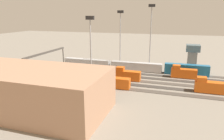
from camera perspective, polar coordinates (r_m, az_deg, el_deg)
The scene contains 18 objects.
ground_plane at distance 87.35m, azimuth -0.71°, elevation -1.77°, with size 400.00×400.00×0.00m, color gray.
track_bed_0 at distance 98.84m, azimuth 1.59°, elevation 0.23°, with size 140.00×2.80×0.12m, color #4C443D.
track_bed_1 at distance 94.21m, azimuth 0.74°, elevation -0.50°, with size 140.00×2.80×0.12m, color #3D3833.
track_bed_2 at distance 89.62m, azimuth -0.20°, elevation -1.30°, with size 140.00×2.80×0.12m, color #3D3833.
track_bed_3 at distance 85.07m, azimuth -1.24°, elevation -2.19°, with size 140.00×2.80×0.12m, color #4C443D.
track_bed_4 at distance 80.58m, azimuth -2.40°, elevation -3.18°, with size 140.00×2.80×0.12m, color #3D3833.
track_bed_5 at distance 76.15m, azimuth -3.70°, elevation -4.29°, with size 140.00×2.80×0.12m, color #4C443D.
train_on_track_1 at distance 89.85m, azimuth 18.65°, elevation -0.67°, with size 10.00×3.00×5.00m.
train_on_track_0 at distance 96.68m, azimuth 5.58°, elevation 1.09°, with size 66.40×3.00×4.40m.
train_on_track_3 at distance 82.31m, azimuth 4.04°, elevation -1.29°, with size 10.00×3.00×5.00m.
train_on_track_4 at distance 76.15m, azimuth 24.95°, elevation -4.03°, with size 10.00×3.00×5.00m.
train_on_track_5 at distance 73.53m, azimuth 0.80°, elevation -3.23°, with size 10.00×3.00×5.00m.
light_mast_0 at distance 97.81m, azimuth 2.25°, elevation 10.17°, with size 2.80×0.70×26.65m.
light_mast_1 at distance 69.77m, azimuth -5.80°, elevation 7.24°, with size 2.80×0.70×24.48m.
light_mast_2 at distance 95.01m, azimuth 10.44°, elevation 10.62°, with size 2.80×0.70×29.13m.
signal_gantry at distance 98.99m, azimuth -17.43°, elevation 4.02°, with size 0.70×30.00×8.80m.
maintenance_shed at distance 66.39m, azimuth -27.57°, elevation -3.85°, with size 59.94×20.40×11.23m, color tan.
control_tower at distance 103.67m, azimuth 20.88°, elevation 3.79°, with size 6.00×6.00×11.59m.
Camera 1 is at (-26.60, 79.38, 24.94)m, focal length 33.85 mm.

